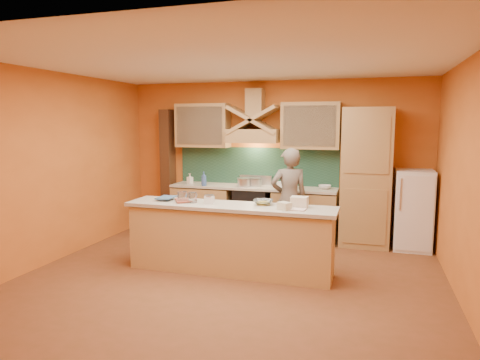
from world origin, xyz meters
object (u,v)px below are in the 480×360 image
(fridge, at_px, (413,210))
(person, at_px, (289,199))
(stove, at_px, (253,212))
(mixing_bowl, at_px, (263,202))
(kitchen_scale, at_px, (209,200))

(fridge, relative_size, person, 0.78)
(stove, relative_size, person, 0.54)
(stove, distance_m, person, 1.06)
(fridge, height_order, person, person)
(stove, relative_size, mixing_bowl, 3.31)
(fridge, relative_size, kitchen_scale, 10.33)
(person, bearing_deg, kitchen_scale, 31.70)
(fridge, xyz_separation_m, mixing_bowl, (-2.07, -1.76, 0.33))
(kitchen_scale, height_order, mixing_bowl, kitchen_scale)
(person, distance_m, mixing_bowl, 1.16)
(mixing_bowl, bearing_deg, stove, 109.83)
(fridge, bearing_deg, person, -162.16)
(fridge, relative_size, mixing_bowl, 4.77)
(fridge, xyz_separation_m, person, (-1.92, -0.62, 0.18))
(stove, distance_m, kitchen_scale, 1.99)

